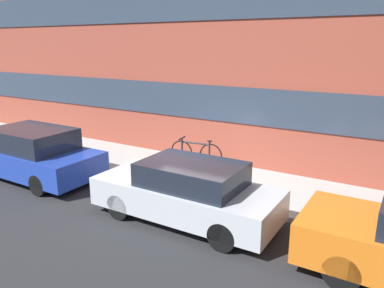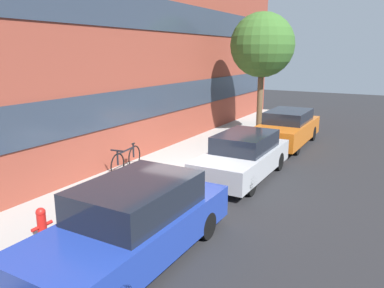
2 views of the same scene
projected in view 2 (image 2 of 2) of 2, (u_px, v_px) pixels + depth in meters
ground_plane at (198, 180)px, 11.27m from camera, size 56.00×56.00×0.00m
sidewalk_strip at (160, 171)px, 11.93m from camera, size 28.00×2.79×0.12m
rowhouse_facade at (109, 25)px, 11.72m from camera, size 28.00×1.02×9.17m
parked_car_blue at (133, 223)px, 6.84m from camera, size 4.52×1.80×1.48m
parked_car_silver at (243, 156)px, 11.40m from camera, size 4.16×1.66×1.36m
parked_car_orange at (287, 128)px, 15.46m from camera, size 4.44×1.73×1.42m
fire_hydrant at (42, 227)px, 7.14m from camera, size 0.46×0.25×0.78m
bicycle at (126, 159)px, 11.54m from camera, size 1.71×0.44×0.83m
street_tree at (262, 45)px, 16.13m from camera, size 2.77×2.77×5.32m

